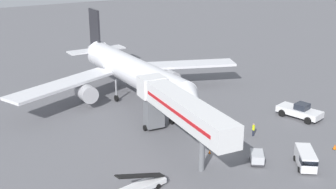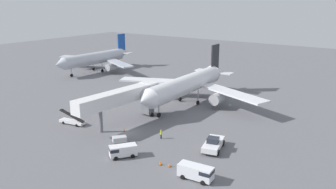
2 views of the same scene
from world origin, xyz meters
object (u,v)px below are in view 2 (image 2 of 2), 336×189
belt_loader_truck (72,121)px  safety_cone_bravo (161,163)px  airplane_at_gate (188,84)px  pushback_tug (213,144)px  service_van_far_center (122,150)px  safety_cone_charlie (170,165)px  service_van_outer_left (197,172)px  safety_cone_alpha (124,130)px  airplane_background (96,58)px  ground_crew_worker_foreground (161,134)px  baggage_cart_mid_left (119,140)px  jet_bridge (123,98)px

belt_loader_truck → safety_cone_bravo: (26.02, -3.98, -0.39)m
airplane_at_gate → pushback_tug: size_ratio=5.95×
service_van_far_center → safety_cone_charlie: (8.47, 1.68, -0.85)m
service_van_outer_left → safety_cone_alpha: bearing=159.6°
safety_cone_bravo → airplane_background: (-61.31, 44.74, 4.44)m
airplane_at_gate → pushback_tug: airplane_at_gate is taller
pushback_tug → airplane_background: 74.32m
ground_crew_worker_foreground → safety_cone_bravo: bearing=-54.3°
airplane_at_gate → safety_cone_charlie: airplane_at_gate is taller
pushback_tug → service_van_outer_left: 10.76m
ground_crew_worker_foreground → airplane_at_gate: bearing=108.9°
baggage_cart_mid_left → safety_cone_alpha: 6.02m
jet_bridge → baggage_cart_mid_left: bearing=-52.7°
safety_cone_alpha → safety_cone_bravo: size_ratio=0.74×
airplane_at_gate → safety_cone_bravo: airplane_at_gate is taller
jet_bridge → service_van_far_center: 16.38m
safety_cone_bravo → safety_cone_charlie: 1.55m
service_van_outer_left → airplane_background: airplane_background is taller
safety_cone_alpha → safety_cone_charlie: (15.93, -7.07, 0.07)m
airplane_at_gate → airplane_background: (-47.64, 14.22, -0.20)m
service_van_outer_left → ground_crew_worker_foreground: service_van_outer_left is taller
belt_loader_truck → safety_cone_charlie: belt_loader_truck is taller
baggage_cart_mid_left → ground_crew_worker_foreground: (4.93, 6.17, 0.21)m
baggage_cart_mid_left → safety_cone_charlie: bearing=-9.4°
safety_cone_charlie → baggage_cart_mid_left: bearing=170.6°
pushback_tug → safety_cone_alpha: pushback_tug is taller
safety_cone_charlie → service_van_outer_left: bearing=-8.9°
pushback_tug → safety_cone_charlie: size_ratio=10.42×
ground_crew_worker_foreground → service_van_outer_left: bearing=-34.9°
safety_cone_alpha → baggage_cart_mid_left: bearing=-56.3°
pushback_tug → belt_loader_truck: (-30.25, -5.90, -0.36)m
service_van_outer_left → airplane_background: bearing=146.4°
belt_loader_truck → service_van_outer_left: (32.93, -4.51, 0.48)m
belt_loader_truck → service_van_far_center: belt_loader_truck is taller
airplane_at_gate → safety_cone_alpha: airplane_at_gate is taller
airplane_at_gate → service_van_outer_left: (20.57, -31.06, -3.77)m
service_van_far_center → baggage_cart_mid_left: service_van_far_center is taller
safety_cone_charlie → service_van_far_center: bearing=-168.8°
pushback_tug → safety_cone_bravo: (-4.22, -9.88, -0.75)m
pushback_tug → jet_bridge: bearing=178.4°
baggage_cart_mid_left → airplane_background: airplane_background is taller
pushback_tug → belt_loader_truck: 30.82m
safety_cone_alpha → safety_cone_charlie: 17.43m
baggage_cart_mid_left → safety_cone_alpha: baggage_cart_mid_left is taller
service_van_far_center → ground_crew_worker_foreground: service_van_far_center is taller
airplane_at_gate → baggage_cart_mid_left: 28.56m
service_van_outer_left → baggage_cart_mid_left: (-17.99, 2.93, -0.46)m
airplane_at_gate → ground_crew_worker_foreground: size_ratio=22.87×
jet_bridge → service_van_outer_left: 26.95m
safety_cone_bravo → airplane_background: 76.03m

